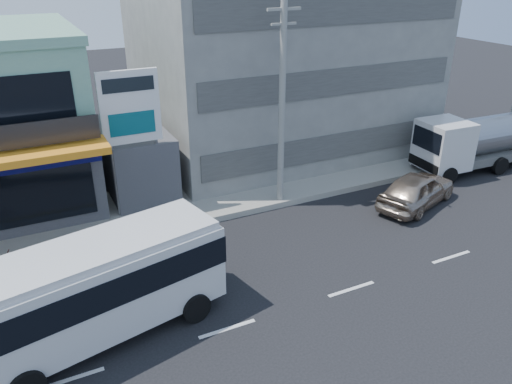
% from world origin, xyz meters
% --- Properties ---
extents(ground, '(120.00, 120.00, 0.00)m').
position_xyz_m(ground, '(0.00, 0.00, 0.00)').
color(ground, black).
rests_on(ground, ground).
extents(sidewalk, '(70.00, 5.00, 0.30)m').
position_xyz_m(sidewalk, '(5.00, 9.50, 0.15)').
color(sidewalk, gray).
rests_on(sidewalk, ground).
extents(concrete_building, '(16.00, 12.00, 14.00)m').
position_xyz_m(concrete_building, '(10.00, 15.00, 7.00)').
color(concrete_building, gray).
rests_on(concrete_building, ground).
extents(gap_structure, '(3.00, 6.00, 3.50)m').
position_xyz_m(gap_structure, '(0.00, 12.00, 1.75)').
color(gap_structure, '#434347').
rests_on(gap_structure, ground).
extents(satellite_dish, '(1.50, 1.50, 0.15)m').
position_xyz_m(satellite_dish, '(0.00, 11.00, 3.58)').
color(satellite_dish, slate).
rests_on(satellite_dish, gap_structure).
extents(billboard, '(2.60, 0.18, 6.90)m').
position_xyz_m(billboard, '(-0.50, 9.20, 4.93)').
color(billboard, gray).
rests_on(billboard, ground).
extents(utility_pole_near, '(1.60, 0.30, 10.00)m').
position_xyz_m(utility_pole_near, '(6.00, 7.40, 5.15)').
color(utility_pole_near, '#999993').
rests_on(utility_pole_near, ground).
extents(minibus, '(8.36, 4.24, 3.35)m').
position_xyz_m(minibus, '(-3.68, 1.50, 2.00)').
color(minibus, silver).
rests_on(minibus, ground).
extents(sedan, '(5.42, 3.63, 1.71)m').
position_xyz_m(sedan, '(12.00, 4.36, 0.86)').
color(sedan, tan).
rests_on(sedan, ground).
extents(tanker_truck, '(8.18, 2.95, 3.18)m').
position_xyz_m(tanker_truck, '(18.26, 6.52, 1.71)').
color(tanker_truck, silver).
rests_on(tanker_truck, ground).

